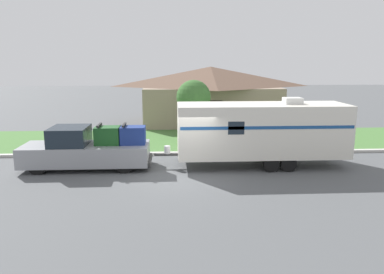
{
  "coord_description": "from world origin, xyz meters",
  "views": [
    {
      "loc": [
        -0.66,
        -15.31,
        4.84
      ],
      "look_at": [
        0.29,
        1.48,
        1.4
      ],
      "focal_mm": 35.0,
      "sensor_mm": 36.0,
      "label": 1
    }
  ],
  "objects": [
    {
      "name": "ground_plane",
      "position": [
        0.0,
        0.0,
        0.0
      ],
      "size": [
        120.0,
        120.0,
        0.0
      ],
      "primitive_type": "plane",
      "color": "#515456"
    },
    {
      "name": "pickup_truck",
      "position": [
        -4.49,
        1.48,
        0.88
      ],
      "size": [
        5.78,
        2.04,
        2.03
      ],
      "color": "black",
      "rests_on": "ground_plane"
    },
    {
      "name": "curb_strip",
      "position": [
        0.0,
        3.75,
        0.07
      ],
      "size": [
        80.0,
        0.3,
        0.14
      ],
      "color": "beige",
      "rests_on": "ground_plane"
    },
    {
      "name": "mailbox",
      "position": [
        5.2,
        4.49,
        1.08
      ],
      "size": [
        0.48,
        0.2,
        1.41
      ],
      "color": "brown",
      "rests_on": "ground_plane"
    },
    {
      "name": "house_across_street",
      "position": [
        2.45,
        14.06,
        2.27
      ],
      "size": [
        11.04,
        6.87,
        4.39
      ],
      "color": "gray",
      "rests_on": "ground_plane"
    },
    {
      "name": "tree_in_yard",
      "position": [
        0.7,
        6.98,
        2.68
      ],
      "size": [
        2.06,
        2.06,
        3.73
      ],
      "color": "brown",
      "rests_on": "ground_plane"
    },
    {
      "name": "travel_trailer",
      "position": [
        3.51,
        1.48,
        1.71
      ],
      "size": [
        8.84,
        2.42,
        3.18
      ],
      "color": "black",
      "rests_on": "ground_plane"
    },
    {
      "name": "lawn_strip",
      "position": [
        0.0,
        7.4,
        0.01
      ],
      "size": [
        80.0,
        7.0,
        0.03
      ],
      "color": "#477538",
      "rests_on": "ground_plane"
    }
  ]
}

